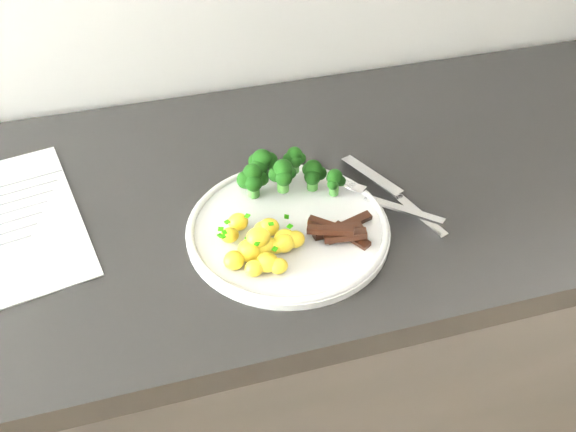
{
  "coord_description": "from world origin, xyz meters",
  "views": [
    {
      "loc": [
        0.03,
        0.97,
        1.49
      ],
      "look_at": [
        0.21,
        1.58,
        0.92
      ],
      "focal_mm": 39.23,
      "sensor_mm": 36.0,
      "label": 1
    }
  ],
  "objects_px": {
    "fork": "(387,202)",
    "counter": "(223,380)",
    "broccoli": "(280,171)",
    "knife": "(405,204)",
    "beef_strips": "(341,231)",
    "plate": "(288,228)",
    "potatoes": "(262,244)"
  },
  "relations": [
    {
      "from": "potatoes",
      "to": "knife",
      "type": "xyz_separation_m",
      "value": [
        0.22,
        0.04,
        -0.02
      ]
    },
    {
      "from": "potatoes",
      "to": "beef_strips",
      "type": "xyz_separation_m",
      "value": [
        0.11,
        -0.0,
        -0.0
      ]
    },
    {
      "from": "broccoli",
      "to": "fork",
      "type": "bearing_deg",
      "value": -28.76
    },
    {
      "from": "plate",
      "to": "beef_strips",
      "type": "bearing_deg",
      "value": -30.42
    },
    {
      "from": "potatoes",
      "to": "beef_strips",
      "type": "bearing_deg",
      "value": -0.19
    },
    {
      "from": "counter",
      "to": "fork",
      "type": "distance_m",
      "value": 0.54
    },
    {
      "from": "counter",
      "to": "knife",
      "type": "distance_m",
      "value": 0.54
    },
    {
      "from": "plate",
      "to": "fork",
      "type": "xyz_separation_m",
      "value": [
        0.15,
        0.0,
        0.01
      ]
    },
    {
      "from": "plate",
      "to": "knife",
      "type": "distance_m",
      "value": 0.17
    },
    {
      "from": "plate",
      "to": "fork",
      "type": "height_order",
      "value": "fork"
    },
    {
      "from": "plate",
      "to": "potatoes",
      "type": "distance_m",
      "value": 0.06
    },
    {
      "from": "counter",
      "to": "plate",
      "type": "distance_m",
      "value": 0.47
    },
    {
      "from": "potatoes",
      "to": "broccoli",
      "type": "bearing_deg",
      "value": 64.0
    },
    {
      "from": "potatoes",
      "to": "counter",
      "type": "bearing_deg",
      "value": 115.18
    },
    {
      "from": "potatoes",
      "to": "fork",
      "type": "distance_m",
      "value": 0.2
    },
    {
      "from": "plate",
      "to": "broccoli",
      "type": "xyz_separation_m",
      "value": [
        0.01,
        0.08,
        0.04
      ]
    },
    {
      "from": "knife",
      "to": "plate",
      "type": "bearing_deg",
      "value": -179.32
    },
    {
      "from": "beef_strips",
      "to": "knife",
      "type": "xyz_separation_m",
      "value": [
        0.11,
        0.04,
        -0.01
      ]
    },
    {
      "from": "counter",
      "to": "potatoes",
      "type": "bearing_deg",
      "value": -64.82
    },
    {
      "from": "fork",
      "to": "counter",
      "type": "bearing_deg",
      "value": 160.8
    },
    {
      "from": "broccoli",
      "to": "knife",
      "type": "xyz_separation_m",
      "value": [
        0.16,
        -0.08,
        -0.04
      ]
    },
    {
      "from": "counter",
      "to": "potatoes",
      "type": "distance_m",
      "value": 0.49
    },
    {
      "from": "counter",
      "to": "beef_strips",
      "type": "distance_m",
      "value": 0.51
    },
    {
      "from": "broccoli",
      "to": "fork",
      "type": "height_order",
      "value": "broccoli"
    },
    {
      "from": "beef_strips",
      "to": "knife",
      "type": "distance_m",
      "value": 0.12
    },
    {
      "from": "broccoli",
      "to": "knife",
      "type": "bearing_deg",
      "value": -24.65
    },
    {
      "from": "plate",
      "to": "potatoes",
      "type": "bearing_deg",
      "value": -140.85
    },
    {
      "from": "plate",
      "to": "knife",
      "type": "relative_size",
      "value": 1.36
    },
    {
      "from": "broccoli",
      "to": "knife",
      "type": "distance_m",
      "value": 0.18
    },
    {
      "from": "plate",
      "to": "broccoli",
      "type": "bearing_deg",
      "value": 82.19
    },
    {
      "from": "plate",
      "to": "knife",
      "type": "bearing_deg",
      "value": 0.68
    },
    {
      "from": "plate",
      "to": "broccoli",
      "type": "distance_m",
      "value": 0.09
    }
  ]
}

